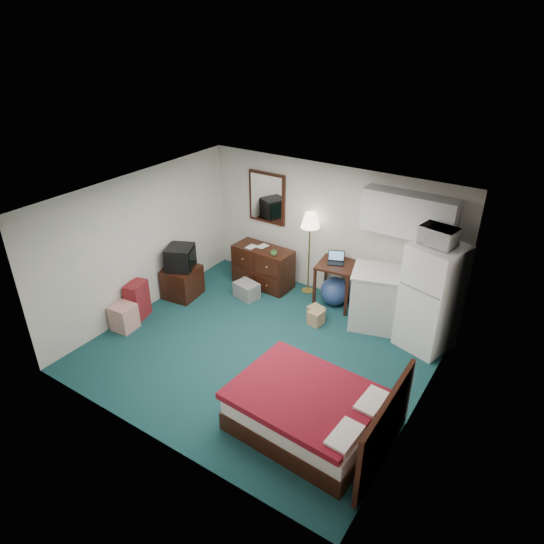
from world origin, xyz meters
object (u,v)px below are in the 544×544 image
Objects in this scene: fridge at (431,297)px; suitcase at (138,300)px; kitchen_counter at (379,300)px; tv_stand at (182,282)px; floor_lamp at (309,254)px; dresser at (263,267)px; desk at (336,284)px; bed at (307,411)px.

suitcase is (-4.48, -1.96, -0.55)m from fridge.
kitchen_counter is at bearing -170.86° from fridge.
suitcase is (-0.15, -0.98, 0.05)m from tv_stand.
dresser is at bearing -163.42° from floor_lamp.
desk reaches higher than suitcase.
suitcase is (-1.19, -2.17, -0.06)m from dresser.
suitcase is (-3.79, 0.66, 0.05)m from bed.
suitcase is at bearing -130.36° from floor_lamp.
desk is (1.52, 0.12, 0.02)m from dresser.
floor_lamp reaches higher than desk.
kitchen_counter reaches higher than dresser.
tv_stand reaches higher than bed.
tv_stand is 0.99m from suitcase.
floor_lamp is 1.93× the size of desk.
dresser is 2.44m from kitchen_counter.
floor_lamp is at bearing -174.29° from fridge.
fridge is (1.78, -0.33, 0.47)m from desk.
kitchen_counter is (1.57, -0.35, -0.31)m from floor_lamp.
dresser reaches higher than tv_stand.
bed is 2.83× the size of tv_stand.
suitcase reaches higher than tv_stand.
kitchen_counter is 0.56× the size of bed.
dresser reaches higher than bed.
desk is at bearing 113.48° from bed.
fridge is (0.85, -0.11, 0.39)m from kitchen_counter.
desk reaches higher than dresser.
floor_lamp is 2.39× the size of suitcase.
fridge reaches higher than kitchen_counter.
fridge is 2.81× the size of tv_stand.
fridge is (2.42, -0.47, 0.08)m from floor_lamp.
kitchen_counter is at bearing 10.23° from tv_stand.
floor_lamp reaches higher than suitcase.
desk is 3.14m from bed.
desk is at bearing -173.92° from fridge.
fridge is 4.92m from suitcase.
bed is (1.73, -3.08, -0.52)m from floor_lamp.
kitchen_counter is 1.59× the size of tv_stand.
fridge reaches higher than tv_stand.
desk is at bearing -11.88° from floor_lamp.
tv_stand is (-1.91, -1.45, -0.52)m from floor_lamp.
floor_lamp reaches higher than tv_stand.
fridge is at bearing 5.57° from tv_stand.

